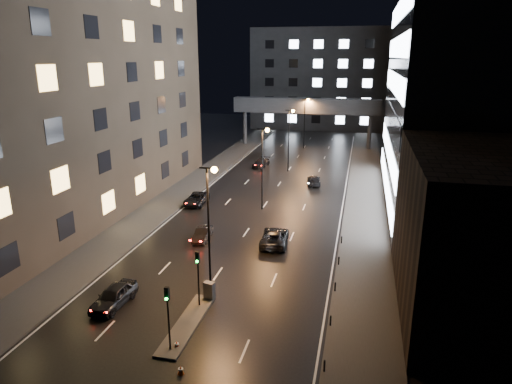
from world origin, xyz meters
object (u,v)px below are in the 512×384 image
at_px(car_away_b, 203,234).
at_px(car_away_d, 261,163).
at_px(car_away_a, 114,296).
at_px(car_toward_b, 314,180).
at_px(car_toward_a, 275,237).
at_px(utility_cabinet, 209,290).
at_px(car_away_c, 196,199).

bearing_deg(car_away_b, car_away_d, 88.30).
xyz_separation_m(car_away_b, car_away_d, (-1.12, 32.95, 0.06)).
bearing_deg(car_away_a, car_toward_b, 77.35).
bearing_deg(car_toward_a, utility_cabinet, 71.98).
xyz_separation_m(car_away_c, car_toward_b, (13.67, 12.78, -0.02)).
xyz_separation_m(car_away_c, car_away_d, (3.64, 21.87, -0.01)).
xyz_separation_m(car_away_d, car_toward_a, (8.59, -32.34, 0.08)).
height_order(car_away_b, car_away_c, car_away_c).
xyz_separation_m(car_away_a, car_away_b, (2.20, 13.84, -0.16)).
xyz_separation_m(car_away_a, utility_cabinet, (6.79, 2.51, 0.02)).
height_order(car_toward_a, utility_cabinet, car_toward_a).
height_order(car_toward_b, utility_cabinet, utility_cabinet).
relative_size(car_away_a, car_away_d, 0.97).
bearing_deg(car_away_c, utility_cabinet, -70.13).
bearing_deg(car_away_c, car_away_a, -86.92).
bearing_deg(car_toward_a, car_toward_b, -98.03).
relative_size(car_away_b, car_toward_a, 0.69).
height_order(car_away_d, car_toward_a, car_toward_a).
bearing_deg(utility_cabinet, car_away_c, 123.87).
height_order(car_away_a, car_away_d, car_away_a).
bearing_deg(car_away_a, car_away_d, 92.45).
height_order(car_away_d, utility_cabinet, utility_cabinet).
relative_size(car_toward_b, utility_cabinet, 3.55).
distance_m(car_away_a, car_away_d, 46.81).
bearing_deg(car_toward_a, car_away_d, -79.61).
distance_m(car_toward_a, car_toward_b, 23.30).
height_order(car_away_b, utility_cabinet, utility_cabinet).
xyz_separation_m(car_toward_a, utility_cabinet, (-2.88, -11.95, 0.04)).
bearing_deg(car_away_d, car_away_a, -84.03).
relative_size(car_away_a, utility_cabinet, 3.51).
bearing_deg(car_toward_b, car_away_a, 65.97).
height_order(car_away_b, car_toward_a, car_toward_a).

